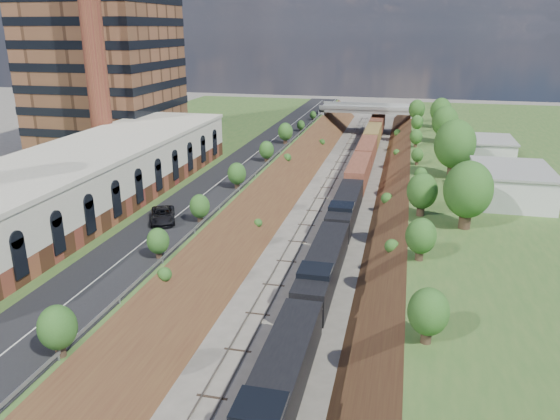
{
  "coord_description": "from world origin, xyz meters",
  "views": [
    {
      "loc": [
        10.07,
        -19.68,
        26.06
      ],
      "look_at": [
        -3.58,
        38.6,
        6.0
      ],
      "focal_mm": 35.0,
      "sensor_mm": 36.0,
      "label": 1
    }
  ],
  "objects": [
    {
      "name": "commercial_building",
      "position": [
        -28.0,
        38.0,
        8.51
      ],
      "size": [
        14.3,
        62.3,
        7.0
      ],
      "color": "brown",
      "rests_on": "platform_left"
    },
    {
      "name": "platform_left",
      "position": [
        -33.0,
        60.0,
        2.5
      ],
      "size": [
        44.0,
        180.0,
        5.0
      ],
      "primitive_type": "cube",
      "color": "#375E27",
      "rests_on": "ground"
    },
    {
      "name": "embankment_right",
      "position": [
        11.0,
        60.0,
        0.0
      ],
      "size": [
        10.0,
        180.0,
        10.0
      ],
      "primitive_type": "cube",
      "rotation": [
        0.0,
        0.79,
        0.0
      ],
      "color": "brown",
      "rests_on": "ground"
    },
    {
      "name": "overpass",
      "position": [
        0.0,
        122.0,
        4.92
      ],
      "size": [
        24.5,
        8.3,
        7.4
      ],
      "color": "gray",
      "rests_on": "ground"
    },
    {
      "name": "suv",
      "position": [
        -16.19,
        34.13,
        5.89
      ],
      "size": [
        4.72,
        6.25,
        1.58
      ],
      "primitive_type": "imported",
      "rotation": [
        0.0,
        0.0,
        0.43
      ],
      "color": "black",
      "rests_on": "road"
    },
    {
      "name": "road",
      "position": [
        -15.5,
        60.0,
        5.05
      ],
      "size": [
        8.0,
        180.0,
        0.1
      ],
      "primitive_type": "cube",
      "color": "black",
      "rests_on": "platform_left"
    },
    {
      "name": "guardrail",
      "position": [
        -11.4,
        59.8,
        5.55
      ],
      "size": [
        0.1,
        171.0,
        0.7
      ],
      "color": "#99999E",
      "rests_on": "platform_left"
    },
    {
      "name": "white_building_far",
      "position": [
        23.0,
        74.0,
        6.8
      ],
      "size": [
        8.0,
        10.0,
        3.6
      ],
      "primitive_type": "cube",
      "color": "silver",
      "rests_on": "platform_right"
    },
    {
      "name": "embankment_left",
      "position": [
        -11.0,
        60.0,
        0.0
      ],
      "size": [
        10.0,
        180.0,
        10.0
      ],
      "primitive_type": "cube",
      "rotation": [
        0.0,
        0.79,
        0.0
      ],
      "color": "brown",
      "rests_on": "ground"
    },
    {
      "name": "rail_left_track",
      "position": [
        -2.6,
        60.0,
        0.09
      ],
      "size": [
        1.58,
        180.0,
        0.18
      ],
      "primitive_type": "cube",
      "color": "gray",
      "rests_on": "ground"
    },
    {
      "name": "tree_left_crest",
      "position": [
        -11.8,
        20.0,
        7.04
      ],
      "size": [
        2.45,
        2.45,
        3.55
      ],
      "color": "#473323",
      "rests_on": "platform_left"
    },
    {
      "name": "white_building_near",
      "position": [
        23.5,
        52.0,
        7.0
      ],
      "size": [
        9.0,
        12.0,
        4.0
      ],
      "primitive_type": "cube",
      "color": "silver",
      "rests_on": "platform_right"
    },
    {
      "name": "rail_right_track",
      "position": [
        2.6,
        60.0,
        0.09
      ],
      "size": [
        1.58,
        180.0,
        0.18
      ],
      "primitive_type": "cube",
      "color": "gray",
      "rests_on": "ground"
    },
    {
      "name": "tree_right_large",
      "position": [
        17.0,
        40.0,
        9.38
      ],
      "size": [
        5.25,
        5.25,
        7.61
      ],
      "color": "#473323",
      "rests_on": "platform_right"
    },
    {
      "name": "smokestack",
      "position": [
        -36.0,
        56.0,
        25.0
      ],
      "size": [
        3.2,
        3.2,
        40.0
      ],
      "primitive_type": "cylinder",
      "color": "brown",
      "rests_on": "platform_left"
    },
    {
      "name": "freight_train",
      "position": [
        2.6,
        68.09,
        2.65
      ],
      "size": [
        3.17,
        127.63,
        4.71
      ],
      "color": "black",
      "rests_on": "ground"
    }
  ]
}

